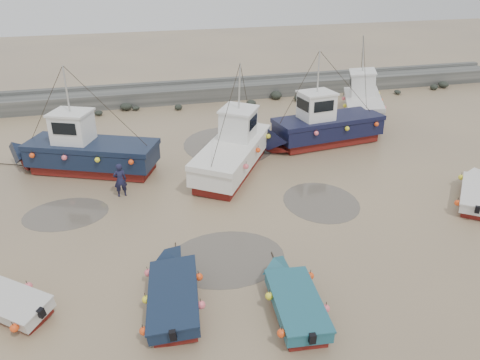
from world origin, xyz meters
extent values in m
plane|color=#9F8660|center=(0.00, 0.00, 0.00)|extent=(120.00, 120.00, 0.00)
cube|color=#62625D|center=(0.00, 22.00, 0.60)|extent=(60.00, 2.20, 1.20)
cube|color=#62625D|center=(0.00, 23.21, 1.32)|extent=(60.00, 0.60, 0.25)
ellipsoid|color=black|center=(5.10, 19.02, 0.29)|extent=(0.84, 0.86, 0.51)
ellipsoid|color=black|center=(7.80, 20.56, 0.34)|extent=(0.98, 1.07, 0.72)
ellipsoid|color=black|center=(14.16, 19.54, 0.27)|extent=(0.78, 0.90, 0.59)
ellipsoid|color=black|center=(23.03, 19.80, 0.24)|extent=(0.68, 0.72, 0.52)
ellipsoid|color=black|center=(18.92, 19.27, 0.21)|extent=(0.60, 0.70, 0.31)
ellipsoid|color=black|center=(-5.07, 20.46, 0.35)|extent=(0.99, 0.80, 0.58)
ellipsoid|color=black|center=(12.19, 19.77, 0.19)|extent=(0.54, 0.46, 0.30)
ellipsoid|color=black|center=(9.69, 19.97, 0.21)|extent=(0.61, 0.47, 0.46)
ellipsoid|color=black|center=(24.28, 20.15, 0.32)|extent=(0.92, 0.97, 0.58)
ellipsoid|color=black|center=(-4.31, 20.27, 0.21)|extent=(0.61, 0.53, 0.32)
ellipsoid|color=black|center=(10.99, 20.60, 0.23)|extent=(0.67, 0.55, 0.43)
ellipsoid|color=black|center=(-9.17, 19.34, 0.38)|extent=(1.09, 0.88, 0.72)
ellipsoid|color=black|center=(-7.25, 19.65, 0.23)|extent=(0.65, 0.60, 0.37)
ellipsoid|color=black|center=(9.46, 19.39, 0.31)|extent=(0.88, 0.64, 0.62)
ellipsoid|color=black|center=(-0.92, 19.60, 0.22)|extent=(0.64, 0.62, 0.48)
ellipsoid|color=black|center=(7.84, 20.42, 0.19)|extent=(0.55, 0.45, 0.29)
cylinder|color=#574F45|center=(-1.56, -1.25, 0.00)|extent=(5.11, 5.11, 0.01)
cylinder|color=#574F45|center=(4.35, 2.36, 0.00)|extent=(3.92, 3.92, 0.01)
cylinder|color=#574F45|center=(-8.58, 4.34, 0.00)|extent=(4.19, 4.19, 0.01)
cylinder|color=#574F45|center=(1.39, 11.26, 0.00)|extent=(6.07, 6.07, 0.01)
cube|color=maroon|center=(-10.10, -2.42, 0.15)|extent=(3.42, 3.08, 0.30)
cube|color=beige|center=(-10.10, -2.42, 0.53)|extent=(3.75, 3.40, 0.45)
cube|color=brown|center=(-10.10, -2.42, 0.69)|extent=(3.12, 2.81, 0.10)
cube|color=beige|center=(-10.10, -2.42, 0.78)|extent=(3.85, 3.49, 0.07)
cube|color=black|center=(-8.60, -3.64, 0.70)|extent=(0.28, 0.28, 0.35)
sphere|color=#F74C18|center=(-9.46, -3.98, 0.63)|extent=(0.30, 0.30, 0.30)
sphere|color=#F74C18|center=(-9.22, -2.11, 0.63)|extent=(0.30, 0.30, 0.30)
cube|color=maroon|center=(-4.05, -3.84, 0.15)|extent=(1.91, 3.83, 0.30)
cube|color=#111E34|center=(-4.05, -3.84, 0.53)|extent=(2.20, 4.13, 0.45)
pyramid|color=#111E34|center=(-3.78, -1.54, 0.98)|extent=(1.82, 0.91, 0.90)
cube|color=brown|center=(-4.05, -3.84, 0.69)|extent=(1.78, 3.46, 0.10)
cube|color=#111E34|center=(-4.05, -3.84, 0.78)|extent=(2.28, 4.23, 0.07)
cube|color=black|center=(-4.30, -5.90, 0.70)|extent=(0.24, 0.20, 0.35)
cylinder|color=black|center=(-3.67, -0.60, 0.03)|extent=(0.27, 1.99, 0.04)
sphere|color=#F74C18|center=(-5.22, -5.29, 0.63)|extent=(0.30, 0.30, 0.30)
sphere|color=#F74C18|center=(-3.16, -4.74, 0.63)|extent=(0.30, 0.30, 0.30)
sphere|color=#F74C18|center=(-5.04, -3.73, 0.63)|extent=(0.30, 0.30, 0.30)
sphere|color=#F74C18|center=(-2.98, -3.18, 0.63)|extent=(0.30, 0.30, 0.30)
sphere|color=#F74C18|center=(-4.85, -2.17, 0.63)|extent=(0.30, 0.30, 0.30)
cube|color=maroon|center=(0.12, -5.31, 0.15)|extent=(1.61, 3.34, 0.30)
cube|color=#1C5564|center=(0.12, -5.31, 0.53)|extent=(1.87, 3.60, 0.45)
pyramid|color=#1C5564|center=(0.29, -3.23, 0.98)|extent=(1.65, 0.84, 0.90)
cube|color=brown|center=(0.12, -5.31, 0.69)|extent=(1.51, 3.02, 0.10)
cube|color=#1C5564|center=(0.12, -5.31, 0.78)|extent=(1.94, 3.68, 0.07)
cube|color=black|center=(-0.03, -7.13, 0.70)|extent=(0.23, 0.20, 0.35)
cylinder|color=black|center=(0.36, -2.35, 0.03)|extent=(0.20, 2.00, 0.04)
sphere|color=#F74C18|center=(-0.91, -6.62, 0.63)|extent=(0.30, 0.30, 0.30)
sphere|color=#F74C18|center=(0.99, -5.85, 0.63)|extent=(0.30, 0.30, 0.30)
sphere|color=#F74C18|center=(-0.76, -4.78, 0.63)|extent=(0.30, 0.30, 0.30)
sphere|color=#F74C18|center=(1.14, -4.01, 0.63)|extent=(0.30, 0.30, 0.30)
cube|color=maroon|center=(12.16, 0.24, 0.15)|extent=(3.42, 3.71, 0.30)
cube|color=silver|center=(12.16, 0.24, 0.53)|extent=(3.77, 4.07, 0.45)
cube|color=brown|center=(12.16, 0.24, 0.69)|extent=(3.13, 3.38, 0.10)
cube|color=silver|center=(12.16, 0.24, 0.78)|extent=(3.88, 4.18, 0.07)
cube|color=black|center=(10.81, -1.36, 0.70)|extent=(0.28, 0.28, 0.35)
cylinder|color=black|center=(14.29, 2.77, 0.03)|extent=(1.32, 1.56, 0.04)
sphere|color=#F74C18|center=(10.45, -0.40, 0.63)|extent=(0.30, 0.30, 0.30)
sphere|color=#F74C18|center=(12.50, 2.04, 0.63)|extent=(0.30, 0.30, 0.30)
cube|color=maroon|center=(-7.28, 9.14, 0.28)|extent=(7.19, 4.72, 0.55)
cube|color=#131E34|center=(-7.28, 9.14, 1.02)|extent=(7.81, 5.28, 0.95)
pyramid|color=#131E34|center=(-11.18, 10.80, 1.72)|extent=(2.33, 2.96, 1.40)
cube|color=brown|center=(-7.28, 9.14, 1.54)|extent=(7.61, 5.12, 0.08)
cube|color=#131E34|center=(-7.28, 9.14, 1.68)|extent=(7.98, 5.39, 0.30)
cube|color=white|center=(-8.21, 9.53, 2.65)|extent=(2.55, 2.46, 1.70)
cube|color=white|center=(-8.21, 9.53, 3.56)|extent=(2.76, 2.66, 0.12)
cube|color=black|center=(-9.15, 9.93, 2.91)|extent=(0.65, 1.45, 0.68)
cylinder|color=#B7B7B2|center=(-8.21, 9.53, 4.92)|extent=(0.10, 0.10, 2.60)
cylinder|color=black|center=(-12.24, 11.25, 0.03)|extent=(2.78, 1.22, 0.05)
sphere|color=#F86371|center=(-5.14, 6.69, 1.38)|extent=(0.30, 0.30, 0.30)
sphere|color=#F86371|center=(-4.93, 9.69, 1.38)|extent=(0.30, 0.30, 0.30)
sphere|color=#F86371|center=(-6.94, 7.45, 1.38)|extent=(0.30, 0.30, 0.30)
sphere|color=#F86371|center=(-6.73, 10.45, 1.38)|extent=(0.30, 0.30, 0.30)
sphere|color=#F86371|center=(-8.74, 8.21, 1.38)|extent=(0.30, 0.30, 0.30)
sphere|color=#F86371|center=(-8.53, 11.22, 1.38)|extent=(0.30, 0.30, 0.30)
sphere|color=#F86371|center=(-10.54, 8.98, 1.38)|extent=(0.30, 0.30, 0.30)
cube|color=maroon|center=(0.62, 7.05, 0.28)|extent=(5.50, 7.02, 0.55)
cube|color=white|center=(0.62, 7.05, 1.02)|extent=(6.09, 7.65, 0.95)
pyramid|color=white|center=(2.88, 10.66, 1.72)|extent=(2.91, 2.56, 1.40)
cube|color=brown|center=(0.62, 7.05, 1.54)|extent=(5.92, 7.45, 0.08)
cube|color=white|center=(0.62, 7.05, 1.68)|extent=(6.23, 7.82, 0.30)
cube|color=white|center=(1.16, 7.90, 2.65)|extent=(2.57, 2.64, 1.70)
cube|color=white|center=(1.16, 7.90, 3.56)|extent=(2.78, 2.85, 0.12)
cube|color=black|center=(1.70, 8.77, 2.91)|extent=(1.31, 0.84, 0.68)
cylinder|color=#B7B7B2|center=(1.16, 7.90, 4.92)|extent=(0.10, 0.10, 2.60)
cylinder|color=black|center=(3.49, 11.64, 0.03)|extent=(1.63, 2.57, 0.05)
sphere|color=#F86371|center=(-2.13, 5.28, 1.38)|extent=(0.30, 0.30, 0.30)
sphere|color=#F86371|center=(0.86, 4.80, 1.38)|extent=(0.30, 0.30, 0.30)
sphere|color=#F86371|center=(-0.87, 7.28, 1.38)|extent=(0.30, 0.30, 0.30)
sphere|color=#F86371|center=(2.11, 6.81, 1.38)|extent=(0.30, 0.30, 0.30)
sphere|color=#F86371|center=(0.38, 9.29, 1.38)|extent=(0.30, 0.30, 0.30)
sphere|color=#F86371|center=(3.36, 8.81, 1.38)|extent=(0.30, 0.30, 0.30)
cube|color=maroon|center=(7.96, 9.91, 0.28)|extent=(6.89, 3.01, 0.55)
cube|color=black|center=(7.96, 9.91, 1.02)|extent=(7.42, 3.46, 0.95)
pyramid|color=black|center=(3.86, 9.39, 1.72)|extent=(1.74, 2.75, 1.40)
cube|color=brown|center=(7.96, 9.91, 1.54)|extent=(7.24, 3.34, 0.08)
cube|color=black|center=(7.96, 9.91, 1.68)|extent=(7.59, 3.53, 0.30)
cube|color=white|center=(6.99, 9.78, 2.65)|extent=(2.21, 2.05, 1.70)
cube|color=white|center=(6.99, 9.78, 3.56)|extent=(2.39, 2.21, 0.12)
cube|color=black|center=(5.98, 9.66, 2.91)|extent=(0.24, 1.54, 0.68)
cylinder|color=#B7B7B2|center=(6.99, 9.78, 4.92)|extent=(0.10, 0.10, 2.60)
cylinder|color=black|center=(2.73, 9.25, 0.03)|extent=(2.98, 0.42, 0.05)
sphere|color=#F86371|center=(10.95, 8.85, 1.38)|extent=(0.30, 0.30, 0.30)
sphere|color=#F86371|center=(9.47, 11.52, 1.38)|extent=(0.30, 0.30, 0.30)
sphere|color=#F86371|center=(8.70, 8.57, 1.38)|extent=(0.30, 0.30, 0.30)
sphere|color=#F86371|center=(7.22, 11.24, 1.38)|extent=(0.30, 0.30, 0.30)
sphere|color=#F86371|center=(6.44, 8.29, 1.38)|extent=(0.30, 0.30, 0.30)
sphere|color=#F86371|center=(4.96, 10.96, 1.38)|extent=(0.30, 0.30, 0.30)
cube|color=maroon|center=(12.51, 13.50, 0.28)|extent=(4.08, 5.92, 0.55)
cube|color=silver|center=(12.51, 13.50, 1.02)|extent=(4.58, 6.44, 0.95)
pyramid|color=silver|center=(13.86, 16.74, 1.72)|extent=(2.85, 2.27, 1.40)
cube|color=brown|center=(12.51, 13.50, 1.54)|extent=(4.44, 6.27, 0.08)
cube|color=silver|center=(12.51, 13.50, 1.68)|extent=(4.68, 6.58, 0.30)
cube|color=white|center=(12.82, 14.24, 2.65)|extent=(2.38, 2.52, 1.70)
cube|color=white|center=(12.82, 14.24, 3.56)|extent=(2.57, 2.72, 0.12)
cube|color=black|center=(13.21, 15.18, 2.91)|extent=(1.39, 0.62, 0.68)
cylinder|color=#B7B7B2|center=(12.82, 14.24, 4.92)|extent=(0.10, 0.10, 2.60)
cylinder|color=black|center=(14.27, 17.72, 0.03)|extent=(1.20, 2.79, 0.05)
sphere|color=#F86371|center=(10.34, 11.84, 1.38)|extent=(0.30, 0.30, 0.30)
sphere|color=#F86371|center=(13.22, 11.66, 1.38)|extent=(0.30, 0.30, 0.30)
sphere|color=#F86371|center=(11.06, 13.59, 1.38)|extent=(0.30, 0.30, 0.30)
sphere|color=#F86371|center=(13.95, 13.41, 1.38)|extent=(0.30, 0.30, 0.30)
sphere|color=#F86371|center=(11.79, 15.33, 1.38)|extent=(0.30, 0.30, 0.30)
sphere|color=#F86371|center=(14.68, 15.15, 1.38)|extent=(0.30, 0.30, 0.30)
imported|color=#171833|center=(-5.79, 5.61, 0.00)|extent=(0.75, 0.55, 1.90)
camera|label=1|loc=(-5.01, -17.40, 12.06)|focal=35.00mm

